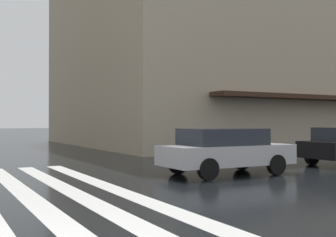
{
  "coord_description": "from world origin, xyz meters",
  "views": [
    {
      "loc": [
        -4.95,
        0.86,
        1.61
      ],
      "look_at": [
        7.32,
        -5.89,
        1.73
      ],
      "focal_mm": 45.0,
      "sensor_mm": 36.0,
      "label": 1
    }
  ],
  "objects": [
    {
      "name": "car_silver",
      "position": [
        5.5,
        -6.9,
        0.76
      ],
      "size": [
        1.85,
        4.1,
        1.41
      ],
      "color": "#B7B7BC",
      "rests_on": "ground_plane"
    },
    {
      "name": "haussmann_block_corner",
      "position": [
        21.78,
        -19.65,
        10.81
      ],
      "size": [
        19.78,
        24.43,
        22.09
      ],
      "color": "tan",
      "rests_on": "ground_plane"
    },
    {
      "name": "zebra_crossing",
      "position": [
        4.0,
        -0.37,
        0.0
      ],
      "size": [
        13.0,
        5.5,
        0.01
      ],
      "color": "silver",
      "rests_on": "ground_plane"
    }
  ]
}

